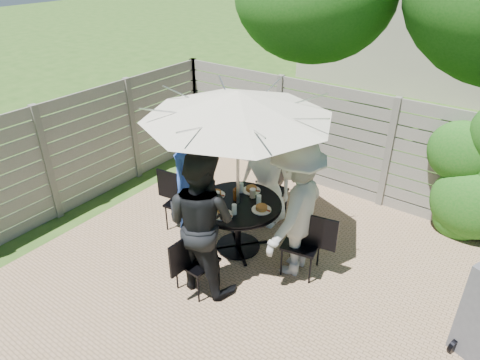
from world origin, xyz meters
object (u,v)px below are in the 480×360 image
Objects in this scene: umbrella at (238,104)px; glass_front at (234,209)px; glass_right at (259,200)px; bicycle at (276,160)px; plate_back at (251,189)px; plate_left at (216,194)px; chair_front at (197,272)px; person_front at (201,222)px; plate_front at (223,214)px; chair_back at (270,201)px; chair_right at (302,255)px; person_back at (267,174)px; patio_table at (238,217)px; person_left at (188,183)px; glass_left at (217,196)px; syrup_jug at (236,195)px; chair_left at (183,212)px; plate_right at (261,209)px; glass_back at (241,188)px; coffee_cup at (253,193)px; person_right at (295,209)px.

umbrella is 18.32× the size of glass_front.
bicycle is at bearing 114.79° from glass_right.
plate_left is (-0.33, -0.39, 0.00)m from plate_back.
person_front reaches higher than chair_front.
plate_front is (-0.04, 0.47, -0.15)m from person_front.
chair_back is 1.36m from chair_right.
plate_back is 0.37m from glass_right.
patio_table is at bearing -90.00° from person_back.
glass_right is at bearing -70.30° from person_back.
patio_table is 0.67× the size of person_front.
umbrella is 1.57× the size of person_left.
bicycle reaches higher than chair_back.
person_left is 1.85× the size of chair_front.
umbrella reaches higher than bicycle.
person_left is (-0.76, -0.90, 0.01)m from person_back.
glass_left and glass_right have the same top height.
person_front reaches higher than chair_back.
chair_left is at bearing -172.01° from syrup_jug.
bicycle reaches higher than plate_left.
plate_right is (0.39, -0.33, 0.00)m from plate_back.
syrup_jug is at bearing -9.23° from chair_right.
chair_front is 6.29× the size of glass_front.
glass_back is 1.76m from bicycle.
patio_table is at bearing 7.48° from chair_front.
plate_back is 0.51m from plate_left.
umbrella is at bearing -90.00° from person_front.
chair_left is 3.50× the size of plate_right.
chair_left reaches higher than plate_right.
chair_left is 5.69× the size of syrup_jug.
coffee_cup is (-0.28, 0.20, 0.04)m from plate_right.
glass_front is at bearing -85.29° from bicycle.
chair_left is 3.50× the size of plate_back.
person_left is 1.79× the size of chair_right.
chair_right is 3.51× the size of plate_front.
person_right is 13.35× the size of glass_back.
chair_right is at bearing 9.74° from glass_left.
plate_back is 1.00× the size of plate_left.
plate_front is at bearing 14.01° from chair_right.
umbrella is at bearing -35.04° from syrup_jug.
person_back reaches higher than glass_left.
glass_front is at bearing -84.50° from person_back.
glass_left reaches higher than plate_front.
chair_back is 1.38m from person_left.
bicycle is (-1.54, 1.83, 0.19)m from chair_right.
chair_back is 3.54× the size of plate_back.
chair_back is at bearing 94.77° from umbrella.
chair_left is 1.06m from glass_back.
person_right is 1.04× the size of bicycle.
glass_back is at bearing 106.85° from syrup_jug.
glass_back is 0.21m from coffee_cup.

